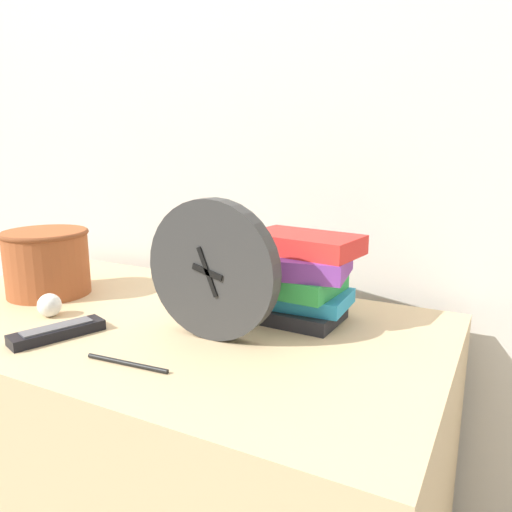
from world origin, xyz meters
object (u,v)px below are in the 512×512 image
(basket, at_px, (47,260))
(pen, at_px, (127,363))
(tv_remote, at_px, (57,332))
(desk_clock, at_px, (212,270))
(book_stack, at_px, (298,276))
(crumpled_paper_ball, at_px, (49,305))

(basket, bearing_deg, pen, -26.62)
(tv_remote, bearing_deg, desk_clock, 27.32)
(book_stack, xyz_separation_m, basket, (-0.61, -0.12, -0.01))
(basket, distance_m, crumpled_paper_ball, 0.19)
(tv_remote, xyz_separation_m, pen, (0.20, -0.03, -0.01))
(pen, bearing_deg, tv_remote, 170.48)
(desk_clock, xyz_separation_m, pen, (-0.06, -0.17, -0.13))
(desk_clock, distance_m, book_stack, 0.21)
(desk_clock, bearing_deg, book_stack, 60.90)
(desk_clock, xyz_separation_m, book_stack, (0.10, 0.18, -0.04))
(crumpled_paper_ball, bearing_deg, tv_remote, -34.86)
(book_stack, distance_m, basket, 0.62)
(desk_clock, xyz_separation_m, basket, (-0.51, 0.05, -0.05))
(crumpled_paper_ball, bearing_deg, desk_clock, 9.23)
(tv_remote, height_order, pen, tv_remote)
(tv_remote, bearing_deg, book_stack, 40.82)
(book_stack, height_order, crumpled_paper_ball, book_stack)
(book_stack, bearing_deg, desk_clock, -119.10)
(tv_remote, bearing_deg, pen, -9.52)
(desk_clock, distance_m, tv_remote, 0.32)
(desk_clock, relative_size, pen, 1.67)
(desk_clock, relative_size, basket, 1.31)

